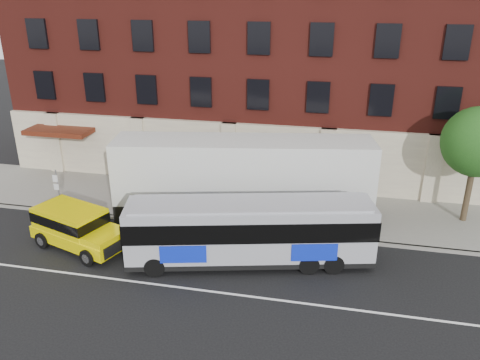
% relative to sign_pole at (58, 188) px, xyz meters
% --- Properties ---
extents(ground, '(120.00, 120.00, 0.00)m').
position_rel_sign_pole_xyz_m(ground, '(8.50, -6.15, -1.45)').
color(ground, black).
rests_on(ground, ground).
extents(sidewalk, '(60.00, 6.00, 0.15)m').
position_rel_sign_pole_xyz_m(sidewalk, '(8.50, 2.85, -1.38)').
color(sidewalk, gray).
rests_on(sidewalk, ground).
extents(kerb, '(60.00, 0.25, 0.15)m').
position_rel_sign_pole_xyz_m(kerb, '(8.50, -0.15, -1.38)').
color(kerb, gray).
rests_on(kerb, ground).
extents(lane_line, '(60.00, 0.12, 0.01)m').
position_rel_sign_pole_xyz_m(lane_line, '(8.50, -5.65, -1.45)').
color(lane_line, white).
rests_on(lane_line, ground).
extents(building, '(30.00, 12.10, 15.00)m').
position_rel_sign_pole_xyz_m(building, '(8.49, 10.77, 6.13)').
color(building, '#5B1B15').
rests_on(building, sidewalk).
extents(sign_pole, '(0.30, 0.20, 2.50)m').
position_rel_sign_pole_xyz_m(sign_pole, '(0.00, 0.00, 0.00)').
color(sign_pole, gray).
rests_on(sign_pole, ground).
extents(street_tree, '(3.60, 3.60, 6.20)m').
position_rel_sign_pole_xyz_m(street_tree, '(22.04, 3.34, 2.96)').
color(street_tree, '#332719').
rests_on(street_tree, sidewalk).
extents(city_bus, '(11.32, 4.94, 3.03)m').
position_rel_sign_pole_xyz_m(city_bus, '(11.51, -3.02, 0.22)').
color(city_bus, '#A3A5AE').
rests_on(city_bus, ground).
extents(yellow_suv, '(5.26, 3.45, 1.96)m').
position_rel_sign_pole_xyz_m(yellow_suv, '(2.96, -3.34, -0.33)').
color(yellow_suv, '#FFE900').
rests_on(yellow_suv, ground).
extents(shipping_container, '(13.80, 5.06, 4.51)m').
position_rel_sign_pole_xyz_m(shipping_container, '(10.29, 1.31, 0.78)').
color(shipping_container, black).
rests_on(shipping_container, ground).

